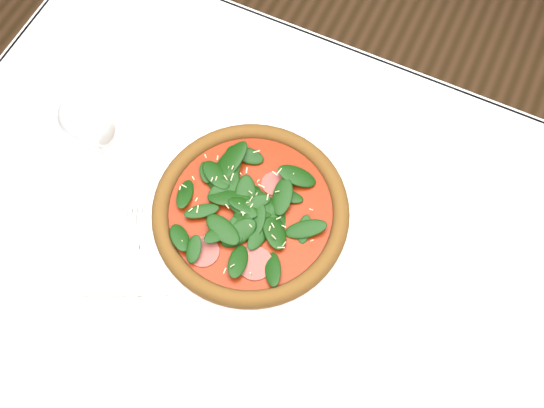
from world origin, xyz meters
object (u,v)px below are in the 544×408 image
at_px(napkin, 134,273).
at_px(wine_glass, 89,125).
at_px(plate, 251,215).
at_px(pizza, 251,210).

bearing_deg(napkin, wine_glass, 131.51).
xyz_separation_m(plate, wine_glass, (-0.24, -0.02, 0.13)).
bearing_deg(plate, napkin, -126.37).
xyz_separation_m(plate, napkin, (-0.12, -0.16, -0.00)).
height_order(plate, wine_glass, wine_glass).
height_order(plate, pizza, pizza).
xyz_separation_m(pizza, wine_glass, (-0.24, -0.02, 0.11)).
bearing_deg(napkin, pizza, 53.63).
height_order(pizza, wine_glass, wine_glass).
bearing_deg(pizza, plate, 0.00).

